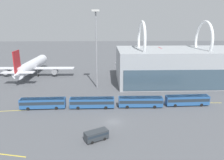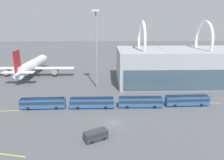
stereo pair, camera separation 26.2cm
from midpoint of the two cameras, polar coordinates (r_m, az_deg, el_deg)
The scene contains 12 objects.
ground_plane at distance 57.88m, azimuth 0.46°, elevation -10.84°, with size 440.00×440.00×0.00m, color #515459.
airliner_at_gate_near at distance 108.61m, azimuth -20.27°, elevation 3.45°, with size 40.06×40.03×14.00m.
airliner_at_gate_far at distance 112.20m, azimuth 10.31°, elevation 4.96°, with size 36.41×40.28×14.06m.
shuttle_bus_0 at distance 68.42m, azimuth -17.52°, elevation -5.63°, with size 13.31×3.05×3.13m.
shuttle_bus_1 at distance 65.89m, azimuth -5.16°, elevation -5.76°, with size 13.25×2.79×3.13m.
shuttle_bus_2 at distance 66.79m, azimuth 7.53°, elevation -5.54°, with size 13.30×2.97×3.13m.
shuttle_bus_3 at distance 71.36m, azimuth 19.12°, elevation -4.90°, with size 13.31×3.06×3.13m.
service_van_foreground at distance 49.51m, azimuth -4.10°, elevation -14.06°, with size 5.60×4.37×2.18m.
floodlight_mast at distance 81.76m, azimuth -4.07°, elevation 11.48°, with size 2.75×2.75×29.11m.
lane_stripe_1 at distance 75.94m, azimuth 22.87°, elevation -5.54°, with size 11.53×0.25×0.01m, color yellow.
lane_stripe_2 at distance 71.05m, azimuth -25.45°, elevation -7.27°, with size 11.31×0.25×0.01m, color yellow.
lane_stripe_3 at distance 49.53m, azimuth -24.92°, elevation -17.35°, with size 6.60×0.25×0.01m, color yellow.
Camera 2 is at (-1.96, -51.82, 25.71)m, focal length 35.00 mm.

